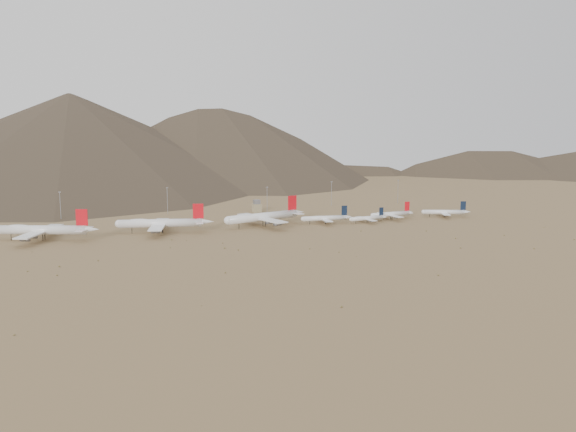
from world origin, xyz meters
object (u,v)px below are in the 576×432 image
object	(u,v)px
control_tower	(257,207)
widebody_west	(42,230)
narrowbody_a	(326,218)
widebody_centre	(161,223)
narrowbody_b	(368,218)
widebody_east	(263,217)

from	to	relation	value
control_tower	widebody_west	bearing A→B (deg)	-154.66
narrowbody_a	control_tower	bearing A→B (deg)	118.47
widebody_west	widebody_centre	size ratio (longest dim) A/B	0.99
widebody_centre	narrowbody_b	size ratio (longest dim) A/B	1.95
widebody_centre	narrowbody_a	world-z (taller)	widebody_centre
widebody_east	narrowbody_a	xyz separation A→B (m)	(54.19, -5.09, -3.21)
widebody_west	widebody_east	distance (m)	167.78
widebody_east	control_tower	size ratio (longest dim) A/B	6.40
widebody_east	narrowbody_b	xyz separation A→B (m)	(90.33, -11.91, -4.04)
narrowbody_b	control_tower	size ratio (longest dim) A/B	3.17
narrowbody_a	narrowbody_b	size ratio (longest dim) A/B	1.20
widebody_east	control_tower	xyz separation A→B (m)	(17.70, 81.26, -2.80)
widebody_west	narrowbody_b	xyz separation A→B (m)	(257.99, -5.40, -3.84)
narrowbody_b	widebody_west	bearing A→B (deg)	173.20
widebody_west	widebody_centre	bearing A→B (deg)	22.49
widebody_west	widebody_east	size ratio (longest dim) A/B	0.96
widebody_east	narrowbody_a	distance (m)	54.53
widebody_east	widebody_centre	bearing A→B (deg)	165.02
widebody_east	narrowbody_b	distance (m)	91.20
widebody_centre	widebody_east	bearing A→B (deg)	14.88
narrowbody_b	widebody_east	bearing A→B (deg)	166.89
widebody_centre	widebody_west	bearing A→B (deg)	-164.97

